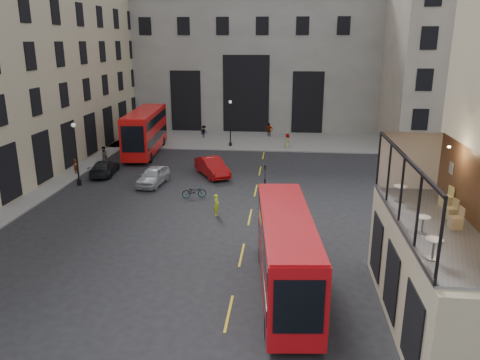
# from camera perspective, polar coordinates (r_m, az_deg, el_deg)

# --- Properties ---
(ground) EXTENTS (140.00, 140.00, 0.00)m
(ground) POSITION_cam_1_polar(r_m,az_deg,el_deg) (21.81, 4.07, -16.18)
(ground) COLOR black
(ground) RESTS_ON ground
(host_frontage) EXTENTS (3.00, 11.00, 4.50)m
(host_frontage) POSITION_cam_1_polar(r_m,az_deg,el_deg) (21.57, 22.06, -10.98)
(host_frontage) COLOR tan
(host_frontage) RESTS_ON ground
(cafe_floor) EXTENTS (3.00, 10.00, 0.10)m
(cafe_floor) POSITION_cam_1_polar(r_m,az_deg,el_deg) (20.65, 22.75, -5.30)
(cafe_floor) COLOR slate
(cafe_floor) RESTS_ON host_frontage
(gateway) EXTENTS (35.00, 10.60, 18.00)m
(gateway) POSITION_cam_1_polar(r_m,az_deg,el_deg) (66.57, 1.15, 14.61)
(gateway) COLOR gray
(gateway) RESTS_ON ground
(building_right) EXTENTS (16.60, 18.60, 20.00)m
(building_right) POSITION_cam_1_polar(r_m,az_deg,el_deg) (61.53, 25.13, 13.87)
(building_right) COLOR #AC9E8A
(building_right) RESTS_ON ground
(pavement_far) EXTENTS (40.00, 12.00, 0.12)m
(pavement_far) POSITION_cam_1_polar(r_m,az_deg,el_deg) (57.88, -0.70, 4.98)
(pavement_far) COLOR slate
(pavement_far) RESTS_ON ground
(traffic_light_near) EXTENTS (0.16, 0.20, 3.80)m
(traffic_light_near) POSITION_cam_1_polar(r_m,az_deg,el_deg) (31.77, 3.04, -0.53)
(traffic_light_near) COLOR black
(traffic_light_near) RESTS_ON ground
(traffic_light_far) EXTENTS (0.16, 0.20, 3.80)m
(traffic_light_far) POSITION_cam_1_polar(r_m,az_deg,el_deg) (49.69, -12.44, 5.41)
(traffic_light_far) COLOR black
(traffic_light_far) RESTS_ON ground
(street_lamp_a) EXTENTS (0.36, 0.36, 5.33)m
(street_lamp_a) POSITION_cam_1_polar(r_m,az_deg,el_deg) (41.34, -19.28, 2.57)
(street_lamp_a) COLOR black
(street_lamp_a) RESTS_ON ground
(street_lamp_b) EXTENTS (0.36, 0.36, 5.33)m
(street_lamp_b) POSITION_cam_1_polar(r_m,az_deg,el_deg) (53.54, -1.19, 6.56)
(street_lamp_b) COLOR black
(street_lamp_b) RESTS_ON ground
(bus_near) EXTENTS (3.27, 10.32, 4.05)m
(bus_near) POSITION_cam_1_polar(r_m,az_deg,el_deg) (22.47, 5.64, -8.55)
(bus_near) COLOR #B30C12
(bus_near) RESTS_ON ground
(bus_far) EXTENTS (3.67, 11.82, 4.64)m
(bus_far) POSITION_cam_1_polar(r_m,az_deg,el_deg) (51.40, -11.47, 6.05)
(bus_far) COLOR red
(bus_far) RESTS_ON ground
(car_a) EXTENTS (2.24, 4.57, 1.50)m
(car_a) POSITION_cam_1_polar(r_m,az_deg,el_deg) (40.31, -10.56, 0.47)
(car_a) COLOR #A3A6AB
(car_a) RESTS_ON ground
(car_b) EXTENTS (4.00, 5.16, 1.64)m
(car_b) POSITION_cam_1_polar(r_m,az_deg,el_deg) (42.31, -3.42, 1.60)
(car_b) COLOR #A2090B
(car_b) RESTS_ON ground
(car_c) EXTENTS (2.33, 4.77, 1.34)m
(car_c) POSITION_cam_1_polar(r_m,az_deg,el_deg) (44.30, -16.20, 1.45)
(car_c) COLOR black
(car_c) RESTS_ON ground
(bicycle) EXTENTS (1.98, 1.14, 0.98)m
(bicycle) POSITION_cam_1_polar(r_m,az_deg,el_deg) (36.62, -5.63, -1.41)
(bicycle) COLOR gray
(bicycle) RESTS_ON ground
(cyclist) EXTENTS (0.39, 0.57, 1.52)m
(cyclist) POSITION_cam_1_polar(r_m,az_deg,el_deg) (32.78, -2.87, -3.05)
(cyclist) COLOR #C0E818
(cyclist) RESTS_ON ground
(pedestrian_a) EXTENTS (0.90, 0.72, 1.79)m
(pedestrian_a) POSITION_cam_1_polar(r_m,az_deg,el_deg) (48.05, -16.20, 2.89)
(pedestrian_a) COLOR gray
(pedestrian_a) RESTS_ON ground
(pedestrian_b) EXTENTS (1.11, 1.21, 1.63)m
(pedestrian_b) POSITION_cam_1_polar(r_m,az_deg,el_deg) (58.71, -4.43, 5.85)
(pedestrian_b) COLOR gray
(pedestrian_b) RESTS_ON ground
(pedestrian_c) EXTENTS (1.14, 0.79, 1.80)m
(pedestrian_c) POSITION_cam_1_polar(r_m,az_deg,el_deg) (59.37, 3.57, 6.08)
(pedestrian_c) COLOR gray
(pedestrian_c) RESTS_ON ground
(pedestrian_d) EXTENTS (0.87, 0.99, 1.70)m
(pedestrian_d) POSITION_cam_1_polar(r_m,az_deg,el_deg) (53.33, 5.78, 4.75)
(pedestrian_d) COLOR gray
(pedestrian_d) RESTS_ON ground
(pedestrian_e) EXTENTS (0.44, 0.65, 1.75)m
(pedestrian_e) POSITION_cam_1_polar(r_m,az_deg,el_deg) (45.03, -19.42, 1.67)
(pedestrian_e) COLOR gray
(pedestrian_e) RESTS_ON ground
(cafe_table_near) EXTENTS (0.60, 0.60, 0.74)m
(cafe_table_near) POSITION_cam_1_polar(r_m,az_deg,el_deg) (17.41, 22.53, -7.42)
(cafe_table_near) COLOR beige
(cafe_table_near) RESTS_ON cafe_floor
(cafe_table_mid) EXTENTS (0.55, 0.55, 0.68)m
(cafe_table_mid) POSITION_cam_1_polar(r_m,az_deg,el_deg) (19.53, 21.40, -4.81)
(cafe_table_mid) COLOR white
(cafe_table_mid) RESTS_ON cafe_floor
(cafe_table_far) EXTENTS (0.61, 0.61, 0.76)m
(cafe_table_far) POSITION_cam_1_polar(r_m,az_deg,el_deg) (22.92, 18.94, -1.29)
(cafe_table_far) COLOR silver
(cafe_table_far) RESTS_ON cafe_floor
(cafe_chair_b) EXTENTS (0.48, 0.48, 0.90)m
(cafe_chair_b) POSITION_cam_1_polar(r_m,az_deg,el_deg) (20.59, 24.81, -4.66)
(cafe_chair_b) COLOR #D6B57B
(cafe_chair_b) RESTS_ON cafe_floor
(cafe_chair_c) EXTENTS (0.51, 0.51, 0.85)m
(cafe_chair_c) POSITION_cam_1_polar(r_m,az_deg,el_deg) (21.67, 24.29, -3.61)
(cafe_chair_c) COLOR #D1B978
(cafe_chair_c) RESTS_ON cafe_floor
(cafe_chair_d) EXTENTS (0.54, 0.54, 0.92)m
(cafe_chair_d) POSITION_cam_1_polar(r_m,az_deg,el_deg) (23.12, 23.83, -2.26)
(cafe_chair_d) COLOR #DDC880
(cafe_chair_d) RESTS_ON cafe_floor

